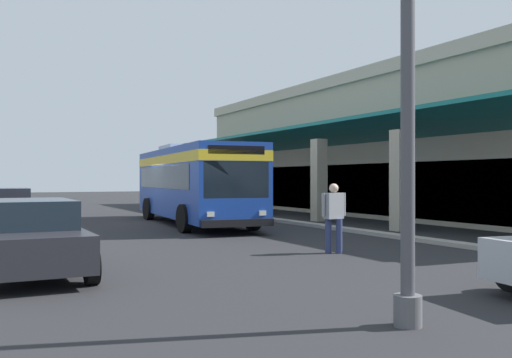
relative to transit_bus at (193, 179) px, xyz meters
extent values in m
plane|color=#262628|center=(-1.23, 7.22, -1.85)|extent=(120.00, 120.00, 0.00)
cube|color=#9E998E|center=(-1.66, 3.82, -1.79)|extent=(38.35, 0.50, 0.12)
cube|color=#B2A88E|center=(-1.66, 13.52, 1.46)|extent=(31.96, 10.03, 6.63)
cube|color=#C0B59A|center=(-1.66, 13.52, 5.08)|extent=(32.26, 10.33, 0.60)
cube|color=#B2A88E|center=(-14.98, 5.58, -0.03)|extent=(0.55, 0.55, 3.65)
cube|color=#B2A88E|center=(-9.65, 5.58, -0.03)|extent=(0.55, 0.55, 3.65)
cube|color=#B2A88E|center=(-4.32, 5.58, -0.03)|extent=(0.55, 0.55, 3.65)
cube|color=#B2A88E|center=(1.00, 5.58, -0.03)|extent=(0.55, 0.55, 3.65)
cube|color=#B2A88E|center=(6.33, 5.58, -0.03)|extent=(0.55, 0.55, 3.65)
cube|color=#146B66|center=(-1.66, 6.91, 2.14)|extent=(31.96, 3.16, 0.82)
cube|color=#19232D|center=(-1.66, 8.55, -0.45)|extent=(26.85, 0.08, 2.40)
cube|color=#193D9E|center=(0.05, -0.01, -0.13)|extent=(11.19, 3.60, 2.75)
cube|color=yellow|center=(0.05, -0.01, 0.80)|extent=(11.22, 3.62, 0.36)
cube|color=#19232D|center=(-0.25, 0.02, 0.10)|extent=(9.45, 3.46, 0.90)
cube|color=#19232D|center=(5.50, -0.53, 0.00)|extent=(0.28, 2.24, 1.20)
cube|color=black|center=(5.51, -0.53, 0.97)|extent=(0.25, 1.93, 0.28)
cube|color=black|center=(5.63, -0.55, -1.40)|extent=(0.44, 2.46, 0.24)
cube|color=silver|center=(5.63, 0.35, -1.10)|extent=(0.08, 0.24, 0.16)
cube|color=silver|center=(5.46, -1.43, -1.10)|extent=(0.08, 0.24, 0.16)
cube|color=silver|center=(-1.44, 0.14, 1.37)|extent=(2.56, 2.01, 0.24)
cylinder|color=black|center=(3.79, 0.91, -1.35)|extent=(1.00, 0.30, 1.00)
cylinder|color=black|center=(3.54, -1.62, -1.35)|extent=(1.00, 0.30, 1.00)
cylinder|color=black|center=(-2.89, 1.56, -1.35)|extent=(1.00, 0.30, 1.00)
cylinder|color=black|center=(-3.14, -0.98, -1.35)|extent=(1.00, 0.30, 1.00)
cylinder|color=black|center=(15.72, -0.19, -1.53)|extent=(0.64, 0.22, 0.64)
cube|color=#232328|center=(10.43, -7.23, -1.25)|extent=(4.41, 1.82, 0.66)
cube|color=#19232D|center=(10.23, -7.23, -0.65)|extent=(2.47, 1.59, 0.54)
cylinder|color=black|center=(11.93, -6.34, -1.53)|extent=(0.64, 0.22, 0.64)
cylinder|color=black|center=(8.94, -6.33, -1.53)|extent=(0.64, 0.22, 0.64)
cube|color=maroon|center=(-4.49, -6.74, -1.25)|extent=(4.45, 1.93, 0.66)
cube|color=#19232D|center=(-4.69, -6.74, -0.65)|extent=(2.51, 1.66, 0.54)
cylinder|color=black|center=(-2.97, -5.89, -1.53)|extent=(0.64, 0.22, 0.64)
cylinder|color=black|center=(-5.96, -5.80, -1.53)|extent=(0.64, 0.22, 0.64)
cylinder|color=navy|center=(10.41, 0.05, -1.42)|extent=(0.16, 0.16, 0.87)
cylinder|color=navy|center=(10.24, -0.16, -1.42)|extent=(0.16, 0.16, 0.87)
cube|color=gray|center=(10.33, -0.06, -0.65)|extent=(0.29, 0.54, 0.65)
sphere|color=beige|center=(10.33, -0.06, -0.21)|extent=(0.24, 0.24, 0.24)
cylinder|color=gray|center=(10.33, 0.25, -0.62)|extent=(0.09, 0.09, 0.59)
cylinder|color=gray|center=(10.32, -0.36, -0.62)|extent=(0.09, 0.09, 0.59)
cube|color=#4C4742|center=(-11.41, 5.43, -1.62)|extent=(0.78, 0.78, 0.46)
cylinder|color=#332319|center=(-11.41, 5.43, -1.38)|extent=(0.66, 0.66, 0.02)
cylinder|color=brown|center=(-11.41, 5.43, -0.38)|extent=(0.16, 0.16, 2.03)
ellipsoid|color=#286B33|center=(-11.05, 5.51, 0.71)|extent=(0.75, 0.38, 0.16)
ellipsoid|color=#286B33|center=(-11.22, 5.80, 0.85)|extent=(0.56, 0.84, 0.19)
ellipsoid|color=#286B33|center=(-11.71, 5.63, 0.69)|extent=(0.72, 0.58, 0.17)
ellipsoid|color=#286B33|center=(-11.73, 5.16, 0.81)|extent=(0.79, 0.70, 0.15)
ellipsoid|color=#286B33|center=(-11.26, 5.05, 0.84)|extent=(0.49, 0.83, 0.16)
cylinder|color=#59595B|center=(16.65, -3.28, -1.65)|extent=(0.36, 0.36, 0.40)
cylinder|color=#4C4C51|center=(16.65, -3.28, 2.20)|extent=(0.18, 0.18, 8.11)
camera|label=1|loc=(22.21, -8.26, 0.03)|focal=39.77mm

